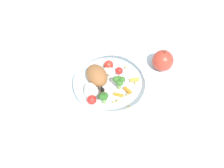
# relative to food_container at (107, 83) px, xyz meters

# --- Properties ---
(ground_plane) EXTENTS (2.40, 2.40, 0.00)m
(ground_plane) POSITION_rel_food_container_xyz_m (0.01, 0.03, -0.03)
(ground_plane) COLOR silver
(food_container) EXTENTS (0.25, 0.25, 0.06)m
(food_container) POSITION_rel_food_container_xyz_m (0.00, 0.00, 0.00)
(food_container) COLOR white
(food_container) RESTS_ON ground_plane
(loose_apple) EXTENTS (0.07, 0.07, 0.09)m
(loose_apple) POSITION_rel_food_container_xyz_m (-0.09, 0.19, 0.01)
(loose_apple) COLOR #BC3828
(loose_apple) RESTS_ON ground_plane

